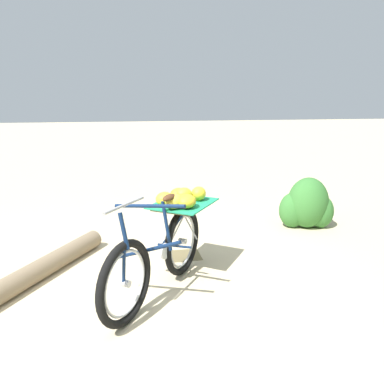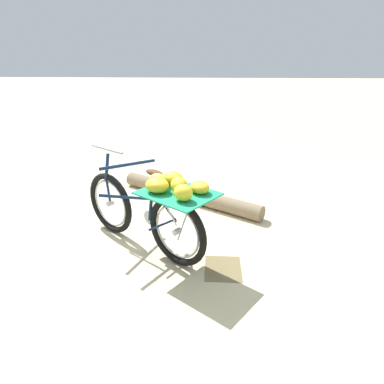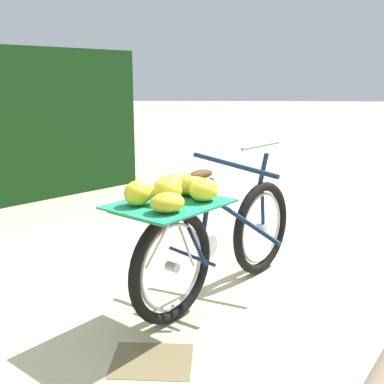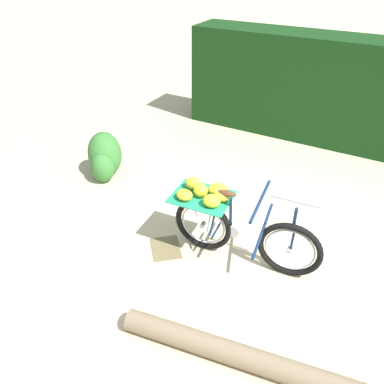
# 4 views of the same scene
# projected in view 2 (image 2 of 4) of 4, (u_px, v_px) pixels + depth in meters

# --- Properties ---
(ground_plane) EXTENTS (60.00, 60.00, 0.00)m
(ground_plane) POSITION_uv_depth(u_px,v_px,m) (130.00, 242.00, 3.79)
(ground_plane) COLOR beige
(bicycle) EXTENTS (1.30, 1.61, 1.03)m
(bicycle) POSITION_uv_depth(u_px,v_px,m) (149.00, 207.00, 3.44)
(bicycle) COLOR black
(bicycle) RESTS_ON ground_plane
(fallen_log) EXTENTS (1.39, 2.06, 0.21)m
(fallen_log) POSITION_uv_depth(u_px,v_px,m) (188.00, 194.00, 4.82)
(fallen_log) COLOR #7F6B51
(fallen_log) RESTS_ON ground_plane
(leaf_litter_patch) EXTENTS (0.44, 0.36, 0.01)m
(leaf_litter_patch) POSITION_uv_depth(u_px,v_px,m) (223.00, 268.00, 3.32)
(leaf_litter_patch) COLOR olive
(leaf_litter_patch) RESTS_ON ground_plane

